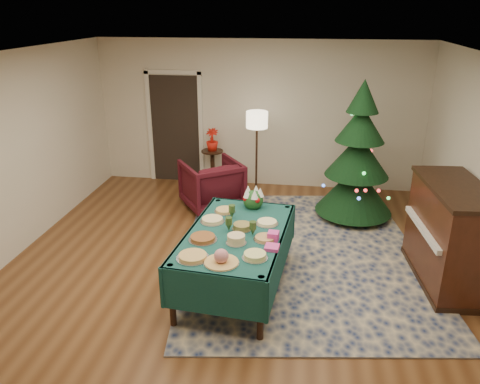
# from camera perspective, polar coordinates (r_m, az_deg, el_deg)

# --- Properties ---
(room_shell) EXTENTS (7.00, 7.00, 7.00)m
(room_shell) POSITION_cam_1_polar(r_m,az_deg,el_deg) (5.42, -1.61, 1.50)
(room_shell) COLOR #593319
(room_shell) RESTS_ON ground
(doorway) EXTENTS (1.08, 0.04, 2.16)m
(doorway) POSITION_cam_1_polar(r_m,az_deg,el_deg) (9.10, -7.90, 7.99)
(doorway) COLOR black
(doorway) RESTS_ON ground
(rug) EXTENTS (3.74, 4.60, 0.02)m
(rug) POSITION_cam_1_polar(r_m,az_deg,el_deg) (6.65, 7.53, -7.37)
(rug) COLOR navy
(rug) RESTS_ON ground
(buffet_table) EXTENTS (1.32, 2.05, 0.76)m
(buffet_table) POSITION_cam_1_polar(r_m,az_deg,el_deg) (5.56, -0.48, -6.31)
(buffet_table) COLOR black
(buffet_table) RESTS_ON ground
(platter_0) EXTENTS (0.35, 0.35, 0.05)m
(platter_0) POSITION_cam_1_polar(r_m,az_deg,el_deg) (4.96, -5.79, -7.84)
(platter_0) COLOR silver
(platter_0) RESTS_ON buffet_table
(platter_1) EXTENTS (0.37, 0.37, 0.16)m
(platter_1) POSITION_cam_1_polar(r_m,az_deg,el_deg) (4.83, -2.29, -8.07)
(platter_1) COLOR silver
(platter_1) RESTS_ON buffet_table
(platter_2) EXTENTS (0.27, 0.27, 0.06)m
(platter_2) POSITION_cam_1_polar(r_m,az_deg,el_deg) (4.94, 1.83, -7.79)
(platter_2) COLOR silver
(platter_2) RESTS_ON buffet_table
(platter_3) EXTENTS (0.33, 0.33, 0.05)m
(platter_3) POSITION_cam_1_polar(r_m,az_deg,el_deg) (5.32, -4.56, -5.64)
(platter_3) COLOR silver
(platter_3) RESTS_ON buffet_table
(platter_4) EXTENTS (0.23, 0.23, 0.10)m
(platter_4) POSITION_cam_1_polar(r_m,az_deg,el_deg) (5.22, -0.48, -5.79)
(platter_4) COLOR silver
(platter_4) RESTS_ON buffet_table
(platter_5) EXTENTS (0.27, 0.27, 0.04)m
(platter_5) POSITION_cam_1_polar(r_m,az_deg,el_deg) (5.31, 3.09, -5.68)
(platter_5) COLOR silver
(platter_5) RESTS_ON buffet_table
(platter_6) EXTENTS (0.30, 0.30, 0.05)m
(platter_6) POSITION_cam_1_polar(r_m,az_deg,el_deg) (5.74, -3.39, -3.45)
(platter_6) COLOR silver
(platter_6) RESTS_ON buffet_table
(platter_7) EXTENTS (0.24, 0.24, 0.07)m
(platter_7) POSITION_cam_1_polar(r_m,az_deg,el_deg) (5.54, 0.25, -4.27)
(platter_7) COLOR silver
(platter_7) RESTS_ON buffet_table
(platter_8) EXTENTS (0.28, 0.28, 0.04)m
(platter_8) POSITION_cam_1_polar(r_m,az_deg,el_deg) (5.69, 3.31, -3.75)
(platter_8) COLOR silver
(platter_8) RESTS_ON buffet_table
(platter_9) EXTENTS (0.27, 0.27, 0.04)m
(platter_9) POSITION_cam_1_polar(r_m,az_deg,el_deg) (6.01, -1.85, -2.28)
(platter_9) COLOR silver
(platter_9) RESTS_ON buffet_table
(goblet_0) EXTENTS (0.08, 0.08, 0.18)m
(goblet_0) POSITION_cam_1_polar(r_m,az_deg,el_deg) (5.80, -1.00, -2.37)
(goblet_0) COLOR #2D471E
(goblet_0) RESTS_ON buffet_table
(goblet_1) EXTENTS (0.08, 0.08, 0.18)m
(goblet_1) POSITION_cam_1_polar(r_m,az_deg,el_deg) (5.37, 1.57, -4.44)
(goblet_1) COLOR #2D471E
(goblet_1) RESTS_ON buffet_table
(goblet_2) EXTENTS (0.08, 0.08, 0.18)m
(goblet_2) POSITION_cam_1_polar(r_m,az_deg,el_deg) (5.48, -1.38, -3.91)
(goblet_2) COLOR #2D471E
(goblet_2) RESTS_ON buffet_table
(napkin_stack) EXTENTS (0.17, 0.17, 0.04)m
(napkin_stack) POSITION_cam_1_polar(r_m,az_deg,el_deg) (5.13, 3.91, -6.76)
(napkin_stack) COLOR #E13E9A
(napkin_stack) RESTS_ON buffet_table
(gift_box) EXTENTS (0.13, 0.13, 0.10)m
(gift_box) POSITION_cam_1_polar(r_m,az_deg,el_deg) (5.31, 4.07, -5.38)
(gift_box) COLOR #DC3DA0
(gift_box) RESTS_ON buffet_table
(centerpiece) EXTENTS (0.27, 0.27, 0.31)m
(centerpiece) POSITION_cam_1_polar(r_m,az_deg,el_deg) (6.10, 1.62, -0.74)
(centerpiece) COLOR #1E4C1E
(centerpiece) RESTS_ON buffet_table
(armchair) EXTENTS (1.21, 1.19, 0.92)m
(armchair) POSITION_cam_1_polar(r_m,az_deg,el_deg) (7.89, -3.47, 1.18)
(armchair) COLOR #420E17
(armchair) RESTS_ON ground
(floor_lamp) EXTENTS (0.38, 0.38, 1.55)m
(floor_lamp) POSITION_cam_1_polar(r_m,az_deg,el_deg) (8.15, 2.08, 8.16)
(floor_lamp) COLOR #A57F3F
(floor_lamp) RESTS_ON ground
(side_table) EXTENTS (0.40, 0.40, 0.72)m
(side_table) POSITION_cam_1_polar(r_m,az_deg,el_deg) (8.86, -3.35, 2.78)
(side_table) COLOR black
(side_table) RESTS_ON ground
(potted_plant) EXTENTS (0.23, 0.41, 0.23)m
(potted_plant) POSITION_cam_1_polar(r_m,az_deg,el_deg) (8.72, -3.42, 5.81)
(potted_plant) COLOR red
(potted_plant) RESTS_ON side_table
(christmas_tree) EXTENTS (1.54, 1.54, 2.23)m
(christmas_tree) POSITION_cam_1_polar(r_m,az_deg,el_deg) (7.57, 14.15, 3.99)
(christmas_tree) COLOR black
(christmas_tree) RESTS_ON ground
(piano) EXTENTS (0.82, 1.53, 1.28)m
(piano) POSITION_cam_1_polar(r_m,az_deg,el_deg) (6.24, 24.14, -4.92)
(piano) COLOR black
(piano) RESTS_ON ground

